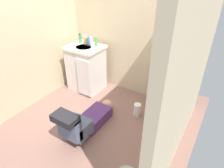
{
  "coord_description": "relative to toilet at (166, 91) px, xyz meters",
  "views": [
    {
      "loc": [
        1.4,
        -1.78,
        1.98
      ],
      "look_at": [
        0.06,
        0.37,
        0.45
      ],
      "focal_mm": 31.3,
      "sensor_mm": 36.0,
      "label": 1
    }
  ],
  "objects": [
    {
      "name": "faucet",
      "position": [
        -1.45,
        0.05,
        0.5
      ],
      "size": [
        0.02,
        0.02,
        0.1
      ],
      "primitive_type": "cylinder",
      "color": "silver",
      "rests_on": "vanity_cabinet"
    },
    {
      "name": "tissue_box",
      "position": [
        -0.05,
        0.09,
        0.43
      ],
      "size": [
        0.22,
        0.11,
        0.1
      ],
      "primitive_type": "cube",
      "color": "silver",
      "rests_on": "toilet"
    },
    {
      "name": "paper_towel_roll",
      "position": [
        -0.3,
        -0.32,
        -0.27
      ],
      "size": [
        0.11,
        0.11,
        0.2
      ],
      "primitive_type": "cylinder",
      "color": "white",
      "rests_on": "ground_plane"
    },
    {
      "name": "bottle_white",
      "position": [
        -1.54,
        0.05,
        0.53
      ],
      "size": [
        0.06,
        0.06,
        0.15
      ],
      "primitive_type": "cylinder",
      "color": "white",
      "rests_on": "vanity_cabinet"
    },
    {
      "name": "wall_left",
      "position": [
        -1.94,
        -0.75,
        0.83
      ],
      "size": [
        0.08,
        2.03,
        2.4
      ],
      "primitive_type": "cube",
      "color": "#CAB691",
      "rests_on": "ground_plane"
    },
    {
      "name": "wall_back",
      "position": [
        -0.78,
        0.31,
        0.83
      ],
      "size": [
        2.41,
        0.08,
        2.4
      ],
      "primitive_type": "cube",
      "color": "#CAB691",
      "rests_on": "ground_plane"
    },
    {
      "name": "toilet",
      "position": [
        0.0,
        0.0,
        0.0
      ],
      "size": [
        0.36,
        0.46,
        0.75
      ],
      "color": "silver",
      "rests_on": "ground_plane"
    },
    {
      "name": "bottle_green",
      "position": [
        -1.28,
        0.02,
        0.53
      ],
      "size": [
        0.04,
        0.04,
        0.16
      ],
      "primitive_type": "cylinder",
      "color": "#489C44",
      "rests_on": "vanity_cabinet"
    },
    {
      "name": "wall_right",
      "position": [
        0.39,
        -0.75,
        0.83
      ],
      "size": [
        0.08,
        2.03,
        2.4
      ],
      "primitive_type": "cube",
      "color": "#CAB691",
      "rests_on": "ground_plane"
    },
    {
      "name": "person_plumber",
      "position": [
        -0.76,
        -0.98,
        -0.19
      ],
      "size": [
        0.39,
        1.06,
        0.52
      ],
      "color": "#512D6B",
      "rests_on": "ground_plane"
    },
    {
      "name": "toilet_paper_roll",
      "position": [
        0.19,
        -0.86,
        -0.32
      ],
      "size": [
        0.11,
        0.11,
        0.1
      ],
      "primitive_type": "cylinder",
      "color": "white",
      "rests_on": "ground_plane"
    },
    {
      "name": "ground_plane",
      "position": [
        -0.78,
        -0.75,
        -0.39
      ],
      "size": [
        2.75,
        3.03,
        0.04
      ],
      "primitive_type": "cube",
      "color": "#845E53"
    },
    {
      "name": "toiletry_bag",
      "position": [
        0.1,
        0.09,
        0.44
      ],
      "size": [
        0.12,
        0.09,
        0.11
      ],
      "primitive_type": "cube",
      "color": "#26262D",
      "rests_on": "toilet"
    },
    {
      "name": "vanity_cabinet",
      "position": [
        -1.44,
        -0.1,
        0.05
      ],
      "size": [
        0.6,
        0.53,
        0.82
      ],
      "color": "silver",
      "rests_on": "ground_plane"
    },
    {
      "name": "bottle_amber",
      "position": [
        -1.49,
        -0.01,
        0.52
      ],
      "size": [
        0.05,
        0.05,
        0.13
      ],
      "primitive_type": "cylinder",
      "color": "gold",
      "rests_on": "vanity_cabinet"
    },
    {
      "name": "soap_dispenser",
      "position": [
        -1.64,
        0.03,
        0.52
      ],
      "size": [
        0.06,
        0.06,
        0.17
      ],
      "color": "#3D915A",
      "rests_on": "vanity_cabinet"
    },
    {
      "name": "bottle_blue",
      "position": [
        -1.42,
        -0.01,
        0.52
      ],
      "size": [
        0.05,
        0.05,
        0.14
      ],
      "primitive_type": "cylinder",
      "color": "#3D60BE",
      "rests_on": "vanity_cabinet"
    },
    {
      "name": "bottle_clear",
      "position": [
        -1.34,
        -0.04,
        0.54
      ],
      "size": [
        0.04,
        0.04,
        0.17
      ],
      "primitive_type": "cylinder",
      "color": "silver",
      "rests_on": "vanity_cabinet"
    }
  ]
}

